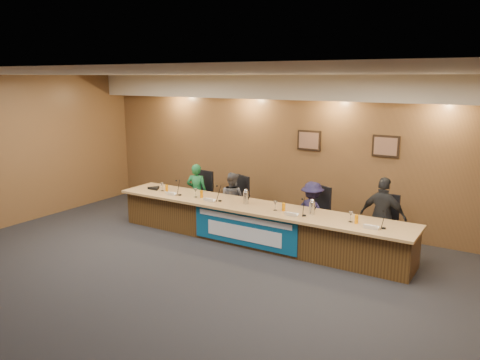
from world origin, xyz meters
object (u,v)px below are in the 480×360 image
(speakerphone, at_px, (155,188))
(carafe_mid, at_px, (246,198))
(panelist_a, at_px, (197,192))
(dais_body, at_px, (255,225))
(banner, at_px, (244,229))
(office_chair_c, at_px, (314,217))
(carafe_right, at_px, (312,208))
(panelist_c, at_px, (312,212))
(office_chair_b, at_px, (235,204))
(panelist_d, at_px, (383,217))
(office_chair_a, at_px, (200,198))
(office_chair_d, at_px, (384,228))
(panelist_b, at_px, (232,200))

(speakerphone, bearing_deg, carafe_mid, 0.95)
(panelist_a, bearing_deg, dais_body, 143.99)
(banner, xyz_separation_m, office_chair_c, (0.93, 1.12, 0.10))
(carafe_right, relative_size, speakerphone, 0.72)
(office_chair_c, distance_m, carafe_mid, 1.39)
(panelist_a, xyz_separation_m, carafe_right, (3.04, -0.60, 0.23))
(panelist_c, xyz_separation_m, speakerphone, (-3.44, -0.66, 0.17))
(office_chair_b, bearing_deg, panelist_d, 20.02)
(office_chair_a, height_order, carafe_right, carafe_right)
(carafe_right, bearing_deg, office_chair_d, 32.55)
(panelist_d, bearing_deg, dais_body, 19.45)
(carafe_mid, bearing_deg, panelist_c, 28.85)
(panelist_b, bearing_deg, office_chair_c, -175.72)
(office_chair_a, bearing_deg, carafe_right, -7.97)
(dais_body, xyz_separation_m, office_chair_a, (-1.86, 0.70, 0.13))
(panelist_c, distance_m, office_chair_b, 1.85)
(panelist_a, relative_size, carafe_right, 5.57)
(office_chair_a, distance_m, carafe_right, 3.14)
(dais_body, distance_m, office_chair_c, 1.17)
(panelist_d, xyz_separation_m, carafe_mid, (-2.48, -0.62, 0.15))
(panelist_d, relative_size, office_chair_b, 3.00)
(office_chair_c, relative_size, carafe_mid, 2.02)
(office_chair_a, bearing_deg, panelist_d, 3.70)
(carafe_mid, relative_size, carafe_right, 1.04)
(banner, xyz_separation_m, office_chair_d, (2.28, 1.12, 0.10))
(office_chair_d, xyz_separation_m, carafe_mid, (-2.48, -0.72, 0.39))
(office_chair_c, xyz_separation_m, carafe_mid, (-1.12, -0.72, 0.39))
(panelist_a, height_order, office_chair_c, panelist_a)
(panelist_c, bearing_deg, panelist_d, -165.74)
(panelist_c, relative_size, office_chair_c, 2.50)
(office_chair_b, relative_size, speakerphone, 1.50)
(dais_body, xyz_separation_m, banner, (0.00, -0.41, 0.03))
(panelist_c, distance_m, speakerphone, 3.50)
(panelist_c, distance_m, office_chair_c, 0.16)
(panelist_c, relative_size, office_chair_b, 2.50)
(panelist_d, height_order, carafe_mid, panelist_d)
(carafe_mid, bearing_deg, office_chair_a, 156.65)
(panelist_d, distance_m, speakerphone, 4.84)
(dais_body, height_order, carafe_mid, carafe_mid)
(panelist_b, distance_m, office_chair_d, 3.20)
(panelist_a, height_order, speakerphone, panelist_a)
(panelist_a, distance_m, office_chair_a, 0.19)
(office_chair_a, distance_m, office_chair_b, 0.94)
(panelist_c, bearing_deg, carafe_mid, 43.10)
(panelist_b, xyz_separation_m, panelist_d, (3.20, 0.00, 0.13))
(panelist_b, height_order, carafe_right, panelist_b)
(office_chair_a, bearing_deg, office_chair_c, 5.08)
(panelist_d, relative_size, carafe_mid, 6.06)
(dais_body, height_order, panelist_b, panelist_b)
(panelist_a, relative_size, office_chair_b, 2.66)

